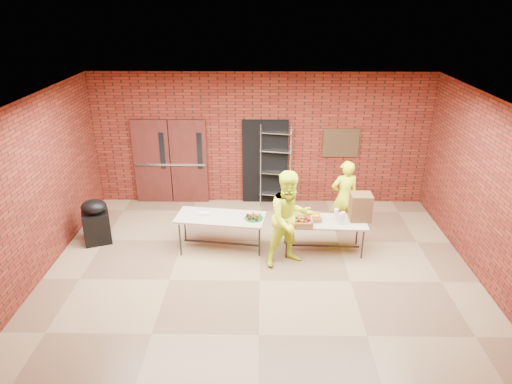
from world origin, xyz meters
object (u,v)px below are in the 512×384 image
(table_left, at_px, (221,219))
(volunteer_woman, at_px, (344,197))
(table_right, at_px, (324,223))
(wire_rack, at_px, (275,166))
(coffee_dispenser, at_px, (360,207))
(covered_grill, at_px, (96,221))
(volunteer_man, at_px, (290,219))

(table_left, height_order, volunteer_woman, volunteer_woman)
(volunteer_woman, bearing_deg, table_right, 48.43)
(table_left, relative_size, table_right, 1.09)
(table_left, relative_size, volunteer_woman, 1.13)
(wire_rack, height_order, table_left, wire_rack)
(table_left, bearing_deg, coffee_dispenser, 7.53)
(table_left, distance_m, covered_grill, 2.62)
(table_left, xyz_separation_m, volunteer_man, (1.35, -0.52, 0.28))
(table_left, height_order, coffee_dispenser, coffee_dispenser)
(coffee_dispenser, relative_size, volunteer_man, 0.29)
(coffee_dispenser, xyz_separation_m, covered_grill, (-5.38, 0.22, -0.47))
(wire_rack, relative_size, volunteer_woman, 1.23)
(table_right, relative_size, coffee_dispenser, 3.14)
(wire_rack, bearing_deg, volunteer_woman, -32.49)
(wire_rack, bearing_deg, covered_grill, -141.79)
(table_right, bearing_deg, covered_grill, 178.52)
(volunteer_man, bearing_deg, table_right, 8.34)
(covered_grill, bearing_deg, volunteer_man, -31.21)
(coffee_dispenser, distance_m, covered_grill, 5.40)
(coffee_dispenser, distance_m, volunteer_man, 1.51)
(table_right, xyz_separation_m, covered_grill, (-4.66, 0.30, -0.15))
(coffee_dispenser, bearing_deg, volunteer_man, -159.70)
(coffee_dispenser, relative_size, volunteer_woman, 0.33)
(volunteer_woman, distance_m, volunteer_man, 1.82)
(wire_rack, relative_size, table_left, 1.09)
(table_left, bearing_deg, wire_rack, 69.60)
(volunteer_woman, bearing_deg, volunteer_man, 36.62)
(table_right, height_order, volunteer_man, volunteer_man)
(covered_grill, height_order, volunteer_man, volunteer_man)
(table_right, height_order, coffee_dispenser, coffee_dispenser)
(wire_rack, distance_m, volunteer_woman, 2.00)
(coffee_dispenser, height_order, covered_grill, coffee_dispenser)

